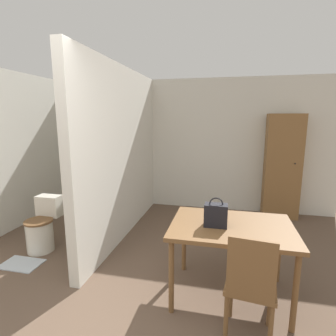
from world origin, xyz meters
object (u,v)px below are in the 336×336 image
Objects in this scene: wooden_chair at (251,284)px; toilet at (42,228)px; dining_table at (231,233)px; handbag at (216,215)px; wooden_cabinet at (282,167)px.

toilet is (-2.63, 0.98, -0.21)m from wooden_chair.
dining_table is at bearing 112.50° from wooden_chair.
handbag reaches higher than dining_table.
wooden_chair is 0.51× the size of wooden_cabinet.
wooden_chair is 2.81m from toilet.
toilet is at bearing 167.14° from wooden_chair.
wooden_cabinet reaches higher than dining_table.
dining_table is at bearing -9.96° from toilet.
toilet is 2.45m from handbag.
handbag is 0.15× the size of wooden_cabinet.
handbag reaches higher than toilet.
handbag is 2.70m from wooden_cabinet.
handbag is (2.33, -0.50, 0.57)m from toilet.
dining_table is 0.59m from wooden_chair.
dining_table is 0.63× the size of wooden_cabinet.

